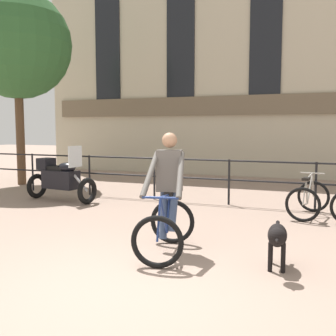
# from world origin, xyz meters

# --- Properties ---
(ground_plane) EXTENTS (60.00, 60.00, 0.00)m
(ground_plane) POSITION_xyz_m (0.00, 0.00, 0.00)
(ground_plane) COLOR gray
(canal_railing) EXTENTS (15.05, 0.05, 1.05)m
(canal_railing) POSITION_xyz_m (-0.00, 5.20, 0.71)
(canal_railing) COLOR black
(canal_railing) RESTS_ON ground_plane
(building_facade) EXTENTS (18.00, 0.72, 9.51)m
(building_facade) POSITION_xyz_m (0.00, 10.99, 4.73)
(building_facade) COLOR #BCB299
(building_facade) RESTS_ON ground_plane
(cyclist_with_bike) EXTENTS (0.89, 1.28, 1.70)m
(cyclist_with_bike) POSITION_xyz_m (-0.04, 1.43, 0.76)
(cyclist_with_bike) COLOR black
(cyclist_with_bike) RESTS_ON ground_plane
(dog) EXTENTS (0.28, 0.91, 0.61)m
(dog) POSITION_xyz_m (1.50, 1.24, 0.42)
(dog) COLOR black
(dog) RESTS_ON ground_plane
(parked_motorcycle) EXTENTS (1.83, 0.85, 1.35)m
(parked_motorcycle) POSITION_xyz_m (-3.90, 4.15, 0.56)
(parked_motorcycle) COLOR black
(parked_motorcycle) RESTS_ON ground_plane
(parked_bicycle_near_lamp) EXTENTS (0.83, 1.20, 0.86)m
(parked_bicycle_near_lamp) POSITION_xyz_m (1.75, 4.54, 0.36)
(parked_bicycle_near_lamp) COLOR black
(parked_bicycle_near_lamp) RESTS_ON ground_plane
(tree_canalside_left) EXTENTS (3.30, 3.30, 5.97)m
(tree_canalside_left) POSITION_xyz_m (-6.83, 6.10, 4.30)
(tree_canalside_left) COLOR brown
(tree_canalside_left) RESTS_ON ground_plane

